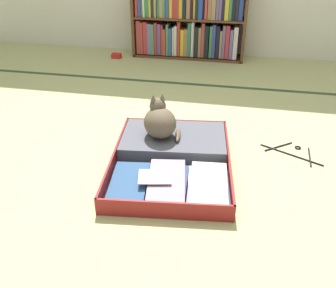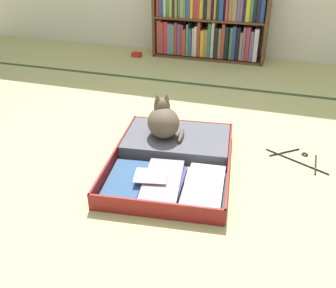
% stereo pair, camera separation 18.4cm
% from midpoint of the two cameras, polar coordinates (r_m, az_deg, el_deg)
% --- Properties ---
extents(ground_plane, '(10.00, 10.00, 0.00)m').
position_cam_midpoint_polar(ground_plane, '(2.24, 1.80, -3.54)').
color(ground_plane, tan).
extents(tatami_border, '(4.80, 0.05, 0.00)m').
position_cam_midpoint_polar(tatami_border, '(3.47, 8.10, 8.72)').
color(tatami_border, '#334729').
rests_on(tatami_border, ground_plane).
extents(bookshelf, '(1.20, 0.28, 0.84)m').
position_cam_midpoint_polar(bookshelf, '(4.19, 7.64, 18.02)').
color(bookshelf, brown).
rests_on(bookshelf, ground_plane).
extents(open_suitcase, '(0.78, 0.98, 0.10)m').
position_cam_midpoint_polar(open_suitcase, '(2.26, 3.15, -1.97)').
color(open_suitcase, maroon).
rests_on(open_suitcase, ground_plane).
extents(black_cat, '(0.28, 0.30, 0.26)m').
position_cam_midpoint_polar(black_cat, '(2.33, 1.55, 3.47)').
color(black_cat, brown).
rests_on(black_cat, open_suitcase).
extents(clothes_hanger, '(0.37, 0.28, 0.01)m').
position_cam_midpoint_polar(clothes_hanger, '(2.47, 21.27, -2.16)').
color(clothes_hanger, black).
rests_on(clothes_hanger, ground_plane).
extents(small_red_pouch, '(0.10, 0.07, 0.05)m').
position_cam_midpoint_polar(small_red_pouch, '(4.28, -3.51, 13.36)').
color(small_red_pouch, red).
rests_on(small_red_pouch, ground_plane).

